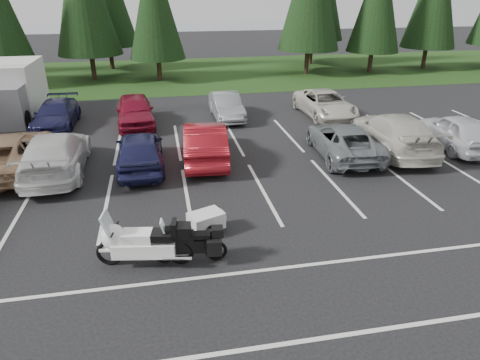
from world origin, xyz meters
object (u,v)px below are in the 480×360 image
(car_near_6, at_px, (344,140))
(cargo_trailer, at_px, (206,223))
(car_near_2, at_px, (9,153))
(car_near_5, at_px, (205,141))
(car_far_3, at_px, (226,106))
(adventure_motorcycle, at_px, (190,240))
(touring_motorcycle, at_px, (144,239))
(car_far_1, at_px, (56,115))
(car_near_7, at_px, (393,132))
(car_far_2, at_px, (135,110))
(car_far_4, at_px, (325,104))
(car_near_4, at_px, (140,150))
(car_near_3, at_px, (55,154))
(car_near_8, at_px, (457,131))
(box_truck, at_px, (11,92))

(car_near_6, bearing_deg, cargo_trailer, 43.26)
(car_near_2, height_order, car_near_5, car_near_5)
(car_near_5, bearing_deg, car_far_3, -103.40)
(car_near_2, bearing_deg, adventure_motorcycle, 129.70)
(touring_motorcycle, bearing_deg, car_far_1, 118.94)
(car_near_7, relative_size, touring_motorcycle, 2.04)
(car_far_2, bearing_deg, adventure_motorcycle, -86.21)
(car_far_4, xyz_separation_m, touring_motorcycle, (-9.72, -12.43, 0.08))
(car_near_5, height_order, car_near_6, car_near_5)
(car_near_4, height_order, cargo_trailer, car_near_4)
(car_near_3, distance_m, car_near_5, 5.83)
(car_near_2, distance_m, car_near_8, 18.81)
(cargo_trailer, bearing_deg, car_near_3, 111.24)
(car_far_3, height_order, cargo_trailer, car_far_3)
(car_far_4, xyz_separation_m, cargo_trailer, (-7.97, -11.13, -0.37))
(car_far_1, bearing_deg, car_far_4, -1.56)
(car_near_7, bearing_deg, car_near_5, 2.08)
(car_near_8, distance_m, car_far_4, 7.15)
(car_near_2, distance_m, car_near_3, 1.83)
(car_near_6, xyz_separation_m, car_far_2, (-8.84, 6.23, 0.09))
(box_truck, bearing_deg, car_far_3, -10.44)
(car_near_5, relative_size, car_near_7, 0.85)
(car_near_3, relative_size, car_near_6, 1.10)
(car_far_1, relative_size, car_far_4, 0.93)
(box_truck, bearing_deg, car_near_6, -29.49)
(box_truck, height_order, cargo_trailer, box_truck)
(car_near_4, height_order, car_far_2, car_far_2)
(car_near_3, distance_m, adventure_motorcycle, 8.30)
(car_far_4, bearing_deg, car_far_3, 171.30)
(box_truck, xyz_separation_m, car_near_8, (20.74, -8.72, -0.68))
(car_near_4, relative_size, car_far_3, 1.10)
(car_near_3, distance_m, car_near_7, 14.05)
(car_near_5, xyz_separation_m, adventure_motorcycle, (-1.23, -7.21, -0.15))
(car_far_3, bearing_deg, car_near_7, -46.41)
(car_near_3, xyz_separation_m, car_near_6, (11.66, -0.36, -0.10))
(car_far_2, distance_m, cargo_trailer, 11.64)
(car_near_6, height_order, car_far_3, car_near_6)
(touring_motorcycle, relative_size, adventure_motorcycle, 1.31)
(box_truck, xyz_separation_m, car_far_1, (2.58, -2.14, -0.78))
(car_near_5, relative_size, touring_motorcycle, 1.74)
(car_near_2, distance_m, touring_motorcycle, 8.94)
(car_near_8, xyz_separation_m, car_far_1, (-18.16, 6.58, -0.10))
(car_near_6, bearing_deg, touring_motorcycle, 42.88)
(car_near_7, relative_size, cargo_trailer, 4.03)
(cargo_trailer, bearing_deg, car_near_5, 61.74)
(car_near_8, xyz_separation_m, cargo_trailer, (-11.85, -5.13, -0.44))
(car_near_4, bearing_deg, touring_motorcycle, 90.86)
(car_near_3, height_order, car_near_8, car_near_3)
(car_far_2, relative_size, touring_motorcycle, 1.64)
(car_near_8, xyz_separation_m, car_far_3, (-9.34, 6.62, -0.10))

